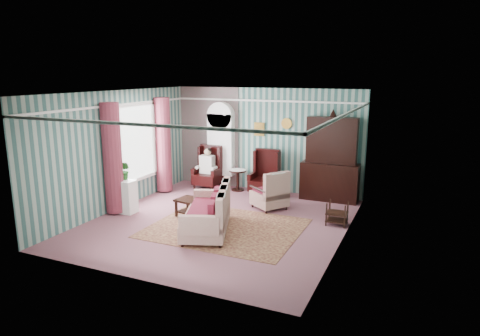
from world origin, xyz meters
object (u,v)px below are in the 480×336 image
at_px(dresser_hutch, 331,156).
at_px(wingback_left, 207,167).
at_px(bookcase, 221,149).
at_px(nest_table, 337,213).
at_px(wingback_right, 264,173).
at_px(sofa, 206,208).
at_px(seated_woman, 207,169).
at_px(coffee_table, 194,209).
at_px(round_side_table, 238,180).
at_px(floral_armchair, 270,191).
at_px(plant_stand, 124,196).

height_order(dresser_hutch, wingback_left, dresser_hutch).
xyz_separation_m(bookcase, nest_table, (3.82, -1.94, -0.85)).
bearing_deg(wingback_right, sofa, -92.64).
bearing_deg(wingback_right, seated_woman, 180.00).
relative_size(wingback_left, coffee_table, 1.47).
distance_m(dresser_hutch, round_side_table, 2.75).
bearing_deg(coffee_table, seated_woman, 111.05).
height_order(wingback_left, floral_armchair, wingback_left).
relative_size(nest_table, plant_stand, 0.68).
height_order(sofa, floral_armchair, sofa).
bearing_deg(bookcase, floral_armchair, -35.28).
bearing_deg(coffee_table, nest_table, 14.96).
distance_m(bookcase, floral_armchair, 2.60).
height_order(plant_stand, coffee_table, plant_stand).
distance_m(wingback_left, floral_armchair, 2.54).
xyz_separation_m(dresser_hutch, wingback_left, (-3.50, -0.27, -0.55)).
bearing_deg(dresser_hutch, nest_table, -72.61).
bearing_deg(sofa, nest_table, -79.07).
bearing_deg(floral_armchair, sofa, -163.76).
relative_size(nest_table, coffee_table, 0.63).
height_order(dresser_hutch, coffee_table, dresser_hutch).
height_order(seated_woman, sofa, seated_woman).
distance_m(dresser_hutch, wingback_right, 1.86).
relative_size(wingback_right, plant_stand, 1.56).
distance_m(wingback_right, round_side_table, 0.92).
height_order(wingback_left, nest_table, wingback_left).
distance_m(wingback_right, nest_table, 2.81).
bearing_deg(wingback_left, dresser_hutch, 4.41).
bearing_deg(seated_woman, round_side_table, 9.46).
distance_m(bookcase, wingback_right, 1.63).
xyz_separation_m(wingback_left, floral_armchair, (2.30, -1.06, -0.17)).
height_order(bookcase, round_side_table, bookcase).
xyz_separation_m(bookcase, sofa, (1.36, -3.46, -0.60)).
bearing_deg(seated_woman, wingback_right, 0.00).
bearing_deg(round_side_table, bookcase, 159.73).
height_order(bookcase, wingback_left, bookcase).
height_order(dresser_hutch, plant_stand, dresser_hutch).
distance_m(dresser_hutch, floral_armchair, 1.93).
bearing_deg(sofa, wingback_right, -23.44).
bearing_deg(dresser_hutch, wingback_left, -175.59).
height_order(wingback_right, plant_stand, wingback_right).
bearing_deg(bookcase, plant_stand, -108.49).
distance_m(wingback_right, floral_armchair, 1.21).
relative_size(seated_woman, sofa, 0.60).
height_order(seated_woman, nest_table, seated_woman).
bearing_deg(seated_woman, wingback_left, 0.00).
xyz_separation_m(round_side_table, nest_table, (3.17, -1.70, -0.03)).
distance_m(dresser_hutch, nest_table, 2.11).
height_order(nest_table, plant_stand, plant_stand).
xyz_separation_m(seated_woman, sofa, (1.61, -3.07, -0.07)).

